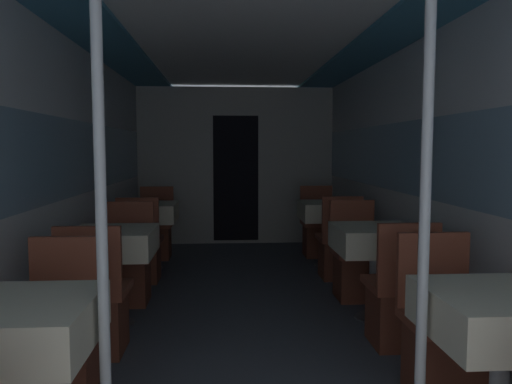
% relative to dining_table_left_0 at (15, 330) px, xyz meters
% --- Properties ---
extents(wall_left, '(0.05, 8.30, 2.22)m').
position_rel_dining_table_left_0_xyz_m(wall_left, '(-0.39, 1.99, 0.51)').
color(wall_left, silver).
rests_on(wall_left, ground_plane).
extents(wall_right, '(0.05, 8.30, 2.22)m').
position_rel_dining_table_left_0_xyz_m(wall_right, '(2.42, 1.99, 0.51)').
color(wall_right, silver).
rests_on(wall_right, ground_plane).
extents(ceiling_panel, '(2.82, 8.30, 0.07)m').
position_rel_dining_table_left_0_xyz_m(ceiling_panel, '(1.02, 1.99, 1.64)').
color(ceiling_panel, white).
rests_on(ceiling_panel, wall_left).
extents(bulkhead_far, '(2.76, 0.09, 2.22)m').
position_rel_dining_table_left_0_xyz_m(bulkhead_far, '(1.02, 5.11, 0.48)').
color(bulkhead_far, '#A8A8A3').
rests_on(bulkhead_far, ground_plane).
extents(dining_table_left_0, '(0.62, 0.62, 0.74)m').
position_rel_dining_table_left_0_xyz_m(dining_table_left_0, '(0.00, 0.00, 0.00)').
color(dining_table_left_0, '#4C4C51').
rests_on(dining_table_left_0, ground_plane).
extents(chair_left_far_0, '(0.41, 0.41, 0.88)m').
position_rel_dining_table_left_0_xyz_m(chair_left_far_0, '(-0.00, 0.55, -0.35)').
color(chair_left_far_0, brown).
rests_on(chair_left_far_0, ground_plane).
extents(support_pole_left_0, '(0.05, 0.05, 2.22)m').
position_rel_dining_table_left_0_xyz_m(support_pole_left_0, '(0.35, -0.00, 0.49)').
color(support_pole_left_0, silver).
rests_on(support_pole_left_0, ground_plane).
extents(dining_table_left_1, '(0.62, 0.62, 0.74)m').
position_rel_dining_table_left_0_xyz_m(dining_table_left_1, '(0.00, 1.80, 0.00)').
color(dining_table_left_1, '#4C4C51').
rests_on(dining_table_left_1, ground_plane).
extents(chair_left_near_1, '(0.41, 0.41, 0.88)m').
position_rel_dining_table_left_0_xyz_m(chair_left_near_1, '(-0.00, 1.25, -0.35)').
color(chair_left_near_1, brown).
rests_on(chair_left_near_1, ground_plane).
extents(chair_left_far_1, '(0.41, 0.41, 0.88)m').
position_rel_dining_table_left_0_xyz_m(chair_left_far_1, '(-0.00, 2.36, -0.35)').
color(chair_left_far_1, brown).
rests_on(chair_left_far_1, ground_plane).
extents(dining_table_left_2, '(0.62, 0.62, 0.74)m').
position_rel_dining_table_left_0_xyz_m(dining_table_left_2, '(0.00, 3.61, 0.00)').
color(dining_table_left_2, '#4C4C51').
rests_on(dining_table_left_2, ground_plane).
extents(chair_left_near_2, '(0.41, 0.41, 0.88)m').
position_rel_dining_table_left_0_xyz_m(chair_left_near_2, '(-0.00, 3.05, -0.35)').
color(chair_left_near_2, brown).
rests_on(chair_left_near_2, ground_plane).
extents(chair_left_far_2, '(0.41, 0.41, 0.88)m').
position_rel_dining_table_left_0_xyz_m(chair_left_far_2, '(-0.00, 4.16, -0.35)').
color(chair_left_far_2, brown).
rests_on(chair_left_far_2, ground_plane).
extents(dining_table_right_0, '(0.62, 0.62, 0.74)m').
position_rel_dining_table_left_0_xyz_m(dining_table_right_0, '(2.03, 0.00, 0.00)').
color(dining_table_right_0, '#4C4C51').
rests_on(dining_table_right_0, ground_plane).
extents(chair_right_far_0, '(0.41, 0.41, 0.88)m').
position_rel_dining_table_left_0_xyz_m(chair_right_far_0, '(2.03, 0.55, -0.35)').
color(chair_right_far_0, brown).
rests_on(chair_right_far_0, ground_plane).
extents(support_pole_right_0, '(0.05, 0.05, 2.22)m').
position_rel_dining_table_left_0_xyz_m(support_pole_right_0, '(1.68, -0.00, 0.49)').
color(support_pole_right_0, silver).
rests_on(support_pole_right_0, ground_plane).
extents(dining_table_right_1, '(0.62, 0.62, 0.74)m').
position_rel_dining_table_left_0_xyz_m(dining_table_right_1, '(2.03, 1.80, 0.00)').
color(dining_table_right_1, '#4C4C51').
rests_on(dining_table_right_1, ground_plane).
extents(chair_right_near_1, '(0.41, 0.41, 0.88)m').
position_rel_dining_table_left_0_xyz_m(chair_right_near_1, '(2.03, 1.25, -0.35)').
color(chair_right_near_1, brown).
rests_on(chair_right_near_1, ground_plane).
extents(chair_right_far_1, '(0.41, 0.41, 0.88)m').
position_rel_dining_table_left_0_xyz_m(chair_right_far_1, '(2.03, 2.36, -0.35)').
color(chair_right_far_1, brown).
rests_on(chair_right_far_1, ground_plane).
extents(dining_table_right_2, '(0.62, 0.62, 0.74)m').
position_rel_dining_table_left_0_xyz_m(dining_table_right_2, '(2.03, 3.61, 0.00)').
color(dining_table_right_2, '#4C4C51').
rests_on(dining_table_right_2, ground_plane).
extents(chair_right_near_2, '(0.41, 0.41, 0.88)m').
position_rel_dining_table_left_0_xyz_m(chair_right_near_2, '(2.03, 3.05, -0.35)').
color(chair_right_near_2, brown).
rests_on(chair_right_near_2, ground_plane).
extents(chair_right_far_2, '(0.41, 0.41, 0.88)m').
position_rel_dining_table_left_0_xyz_m(chair_right_far_2, '(2.03, 4.16, -0.35)').
color(chair_right_far_2, brown).
rests_on(chair_right_far_2, ground_plane).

